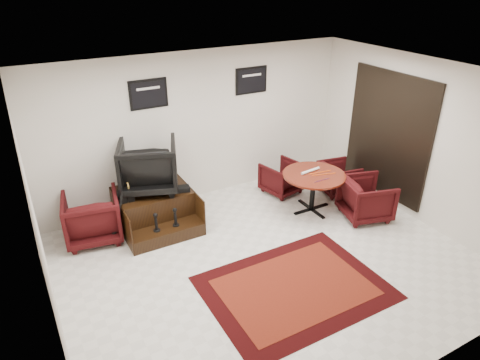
% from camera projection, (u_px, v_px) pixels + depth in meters
% --- Properties ---
extents(ground, '(6.00, 6.00, 0.00)m').
position_uv_depth(ground, '(269.00, 261.00, 6.58)').
color(ground, silver).
rests_on(ground, ground).
extents(room_shell, '(6.02, 5.02, 2.81)m').
position_uv_depth(room_shell, '(292.00, 146.00, 6.05)').
color(room_shell, silver).
rests_on(room_shell, ground).
extents(area_rug, '(2.48, 1.86, 0.01)m').
position_uv_depth(area_rug, '(295.00, 287.00, 6.04)').
color(area_rug, black).
rests_on(area_rug, ground).
extents(shine_podium, '(1.25, 1.28, 0.64)m').
position_uv_depth(shine_podium, '(155.00, 209.00, 7.41)').
color(shine_podium, black).
rests_on(shine_podium, ground).
extents(shine_chair, '(1.17, 1.14, 0.96)m').
position_uv_depth(shine_chair, '(148.00, 163.00, 7.14)').
color(shine_chair, black).
rests_on(shine_chair, shine_podium).
extents(shoes_pair, '(0.23, 0.29, 0.11)m').
position_uv_depth(shoes_pair, '(126.00, 196.00, 7.00)').
color(shoes_pair, black).
rests_on(shoes_pair, shine_podium).
extents(polish_kit, '(0.27, 0.21, 0.08)m').
position_uv_depth(polish_kit, '(183.00, 189.00, 7.26)').
color(polish_kit, black).
rests_on(polish_kit, shine_podium).
extents(umbrella_black, '(0.35, 0.13, 0.94)m').
position_uv_depth(umbrella_black, '(117.00, 217.00, 6.84)').
color(umbrella_black, black).
rests_on(umbrella_black, ground).
extents(umbrella_hooked, '(0.35, 0.13, 0.93)m').
position_uv_depth(umbrella_hooked, '(114.00, 213.00, 6.97)').
color(umbrella_hooked, black).
rests_on(umbrella_hooked, ground).
extents(armchair_side, '(0.98, 0.94, 0.89)m').
position_uv_depth(armchair_side, '(92.00, 215.00, 6.95)').
color(armchair_side, black).
rests_on(armchair_side, ground).
extents(meeting_table, '(1.13, 1.13, 0.74)m').
position_uv_depth(meeting_table, '(314.00, 179.00, 7.69)').
color(meeting_table, '#4F190B').
rests_on(meeting_table, ground).
extents(table_chair_back, '(0.80, 0.76, 0.70)m').
position_uv_depth(table_chair_back, '(282.00, 176.00, 8.46)').
color(table_chair_back, black).
rests_on(table_chair_back, ground).
extents(table_chair_window, '(0.73, 0.76, 0.69)m').
position_uv_depth(table_chair_window, '(339.00, 176.00, 8.47)').
color(table_chair_window, black).
rests_on(table_chair_window, ground).
extents(table_chair_corner, '(0.92, 0.96, 0.81)m').
position_uv_depth(table_chair_corner, '(366.00, 197.00, 7.58)').
color(table_chair_corner, black).
rests_on(table_chair_corner, ground).
extents(paper_roll, '(0.42, 0.10, 0.05)m').
position_uv_depth(paper_roll, '(310.00, 171.00, 7.72)').
color(paper_roll, silver).
rests_on(paper_roll, meeting_table).
extents(table_clutter, '(0.57, 0.32, 0.01)m').
position_uv_depth(table_clutter, '(322.00, 175.00, 7.63)').
color(table_clutter, '#EE540D').
rests_on(table_clutter, meeting_table).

